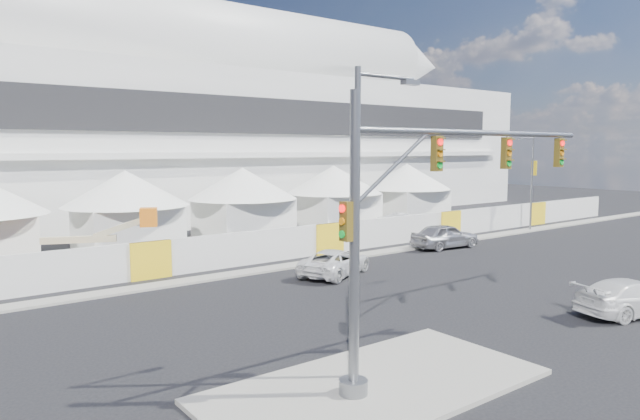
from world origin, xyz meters
TOP-DOWN VIEW (x-y plane):
  - ground at (0.00, 0.00)m, footprint 160.00×160.00m
  - median_island at (-6.00, -3.00)m, footprint 10.00×5.00m
  - far_curb at (20.00, 12.50)m, footprint 80.00×1.20m
  - stadium at (8.71, 41.50)m, footprint 80.00×24.80m
  - tent_row at (0.50, 24.00)m, footprint 53.40×8.40m
  - hoarding_fence at (6.00, 14.50)m, footprint 70.00×0.25m
  - scaffold_tower at (46.00, 36.00)m, footprint 4.40×4.40m
  - sedan_silver at (13.66, 11.22)m, footprint 2.55×5.23m
  - pickup_curb at (2.33, 9.23)m, footprint 4.23×5.62m
  - pickup_near at (7.45, -4.03)m, footprint 3.38×5.48m
  - lot_car_a at (17.68, 19.08)m, footprint 3.79×4.50m
  - traffic_mast at (-4.77, -3.15)m, footprint 11.05×0.80m
  - streetlight_median at (-5.87, -2.27)m, footprint 2.49×0.25m
  - streetlight_curb at (25.78, 12.50)m, footprint 2.33×0.52m
  - boom_lift at (-9.24, 17.76)m, footprint 7.40×2.91m

SIDE VIEW (x-z plane):
  - ground at x=0.00m, z-range 0.00..0.00m
  - far_curb at x=20.00m, z-range 0.00..0.12m
  - median_island at x=-6.00m, z-range 0.00..0.15m
  - pickup_curb at x=2.33m, z-range 0.00..1.42m
  - lot_car_a at x=17.68m, z-range 0.00..1.45m
  - pickup_near at x=7.45m, z-range 0.00..1.48m
  - sedan_silver at x=13.66m, z-range 0.00..1.72m
  - boom_lift at x=-9.24m, z-range -0.84..2.78m
  - hoarding_fence at x=6.00m, z-range 0.00..2.00m
  - tent_row at x=0.50m, z-range 0.45..5.85m
  - streetlight_curb at x=25.78m, z-range 0.64..8.51m
  - traffic_mast at x=-4.77m, z-range 0.60..8.83m
  - streetlight_median at x=-5.87m, z-range 0.82..9.81m
  - scaffold_tower at x=46.00m, z-range 0.00..12.00m
  - stadium at x=8.71m, z-range -1.54..20.44m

